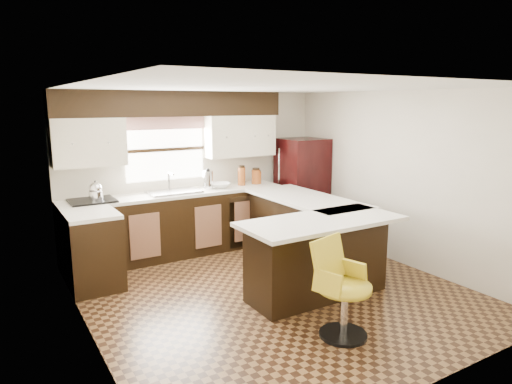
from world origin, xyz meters
TOP-DOWN VIEW (x-y plane):
  - floor at (0.00, 0.00)m, footprint 4.40×4.40m
  - ceiling at (0.00, 0.00)m, footprint 4.40×4.40m
  - wall_back at (0.00, 2.20)m, footprint 4.40×0.00m
  - wall_front at (0.00, -2.20)m, footprint 4.40×0.00m
  - wall_left at (-2.10, 0.00)m, footprint 0.00×4.40m
  - wall_right at (2.10, 0.00)m, footprint 0.00×4.40m
  - base_cab_back at (-0.45, 1.90)m, footprint 3.30×0.60m
  - base_cab_left at (-1.80, 1.25)m, footprint 0.60×0.70m
  - counter_back at (-0.45, 1.90)m, footprint 3.30×0.60m
  - counter_left at (-1.80, 1.25)m, footprint 0.60×0.70m
  - soffit at (-0.40, 2.03)m, footprint 3.40×0.35m
  - upper_cab_left at (-1.62, 2.03)m, footprint 0.94×0.35m
  - upper_cab_right at (0.68, 2.03)m, footprint 1.14×0.35m
  - window_pane at (-0.50, 2.18)m, footprint 1.20×0.02m
  - valance at (-0.50, 2.14)m, footprint 1.30×0.06m
  - sink at (-0.50, 1.88)m, footprint 0.75×0.45m
  - dishwasher at (0.55, 1.61)m, footprint 0.58×0.03m
  - cooktop at (-1.65, 1.88)m, footprint 0.58×0.50m
  - peninsula_long at (0.90, 0.62)m, footprint 0.60×1.95m
  - peninsula_return at (0.38, -0.35)m, footprint 1.65×0.60m
  - counter_pen_long at (0.95, 0.62)m, footprint 0.84×1.95m
  - counter_pen_return at (0.35, -0.44)m, footprint 1.89×0.84m
  - refrigerator at (1.73, 1.76)m, footprint 0.71×0.68m
  - bar_chair at (-0.01, -1.25)m, footprint 0.63×0.63m
  - kettle at (-1.60, 1.88)m, footprint 0.19×0.19m
  - percolator at (0.06, 1.90)m, footprint 0.15×0.15m
  - mixing_bowl at (0.27, 1.90)m, footprint 0.39×0.39m
  - canister_large at (0.65, 1.92)m, footprint 0.12×0.12m
  - canister_med at (0.92, 1.92)m, footprint 0.14×0.14m
  - canister_small at (0.95, 1.92)m, footprint 0.12×0.12m

SIDE VIEW (x-z plane):
  - floor at x=0.00m, z-range 0.00..0.00m
  - dishwasher at x=0.55m, z-range 0.04..0.82m
  - base_cab_back at x=-0.45m, z-range 0.00..0.90m
  - base_cab_left at x=-1.80m, z-range 0.00..0.90m
  - peninsula_long at x=0.90m, z-range 0.00..0.90m
  - peninsula_return at x=0.38m, z-range 0.00..0.90m
  - bar_chair at x=-0.01m, z-range 0.00..0.96m
  - refrigerator at x=1.73m, z-range 0.00..1.65m
  - counter_back at x=-0.45m, z-range 0.90..0.94m
  - counter_left at x=-1.80m, z-range 0.90..0.94m
  - counter_pen_long at x=0.95m, z-range 0.90..0.94m
  - counter_pen_return at x=0.35m, z-range 0.90..0.94m
  - cooktop at x=-1.65m, z-range 0.94..0.97m
  - sink at x=-0.50m, z-range 0.95..0.98m
  - mixing_bowl at x=0.27m, z-range 0.95..1.02m
  - canister_small at x=0.95m, z-range 0.95..1.14m
  - canister_med at x=0.92m, z-range 0.95..1.17m
  - percolator at x=0.06m, z-range 0.95..1.22m
  - canister_large at x=0.65m, z-range 0.95..1.23m
  - kettle at x=-1.60m, z-range 0.97..1.22m
  - wall_back at x=0.00m, z-range -1.00..3.40m
  - wall_front at x=0.00m, z-range -1.00..3.40m
  - wall_left at x=-2.10m, z-range -1.00..3.40m
  - wall_right at x=2.10m, z-range -1.00..3.40m
  - window_pane at x=-0.50m, z-range 1.10..2.00m
  - upper_cab_left at x=-1.62m, z-range 1.40..2.04m
  - upper_cab_right at x=0.68m, z-range 1.40..2.04m
  - valance at x=-0.50m, z-range 1.85..2.03m
  - soffit at x=-0.40m, z-range 2.04..2.40m
  - ceiling at x=0.00m, z-range 2.40..2.40m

